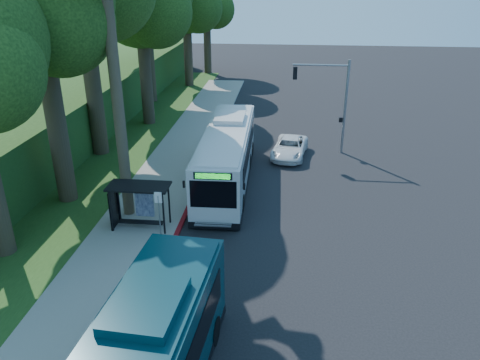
# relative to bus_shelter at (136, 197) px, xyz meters

# --- Properties ---
(ground) EXTENTS (140.00, 140.00, 0.00)m
(ground) POSITION_rel_bus_shelter_xyz_m (7.26, 2.86, -1.81)
(ground) COLOR black
(ground) RESTS_ON ground
(sidewalk) EXTENTS (4.50, 70.00, 0.12)m
(sidewalk) POSITION_rel_bus_shelter_xyz_m (-0.04, 2.86, -1.75)
(sidewalk) COLOR gray
(sidewalk) RESTS_ON ground
(red_curb) EXTENTS (0.25, 30.00, 0.13)m
(red_curb) POSITION_rel_bus_shelter_xyz_m (2.26, -1.14, -1.74)
(red_curb) COLOR maroon
(red_curb) RESTS_ON ground
(grass_verge) EXTENTS (8.00, 70.00, 0.06)m
(grass_verge) POSITION_rel_bus_shelter_xyz_m (-5.74, 7.86, -1.78)
(grass_verge) COLOR #234719
(grass_verge) RESTS_ON ground
(bus_shelter) EXTENTS (3.20, 1.51, 2.55)m
(bus_shelter) POSITION_rel_bus_shelter_xyz_m (0.00, 0.00, 0.00)
(bus_shelter) COLOR black
(bus_shelter) RESTS_ON ground
(stop_sign_pole) EXTENTS (0.35, 0.06, 3.17)m
(stop_sign_pole) POSITION_rel_bus_shelter_xyz_m (1.86, -2.14, 0.28)
(stop_sign_pole) COLOR gray
(stop_sign_pole) RESTS_ON ground
(traffic_signal_pole) EXTENTS (4.10, 0.30, 7.00)m
(traffic_signal_pole) POSITION_rel_bus_shelter_xyz_m (11.04, 12.86, 2.62)
(traffic_signal_pole) COLOR gray
(traffic_signal_pole) RESTS_ON ground
(tree_0) EXTENTS (8.40, 8.00, 15.70)m
(tree_0) POSITION_rel_bus_shelter_xyz_m (-5.14, 2.84, 9.40)
(tree_0) COLOR #382B1E
(tree_0) RESTS_ON ground
(tree_2) EXTENTS (8.82, 8.40, 15.12)m
(tree_2) POSITION_rel_bus_shelter_xyz_m (-4.64, 18.84, 8.67)
(tree_2) COLOR #382B1E
(tree_2) RESTS_ON ground
(tree_4) EXTENTS (8.40, 8.00, 14.14)m
(tree_4) POSITION_rel_bus_shelter_xyz_m (-4.14, 34.84, 7.92)
(tree_4) COLOR #382B1E
(tree_4) RESTS_ON ground
(tree_5) EXTENTS (7.35, 7.00, 12.86)m
(tree_5) POSITION_rel_bus_shelter_xyz_m (-3.16, 42.84, 7.16)
(tree_5) COLOR #382B1E
(tree_5) RESTS_ON ground
(white_bus) EXTENTS (3.05, 13.14, 3.90)m
(white_bus) POSITION_rel_bus_shelter_xyz_m (4.02, 6.59, 0.10)
(white_bus) COLOR silver
(white_bus) RESTS_ON ground
(pickup) EXTENTS (3.00, 5.27, 1.39)m
(pickup) POSITION_rel_bus_shelter_xyz_m (8.09, 11.64, -1.11)
(pickup) COLOR white
(pickup) RESTS_ON ground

